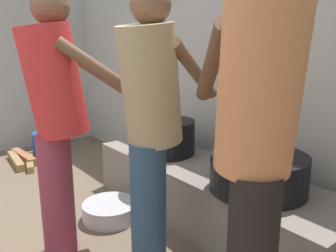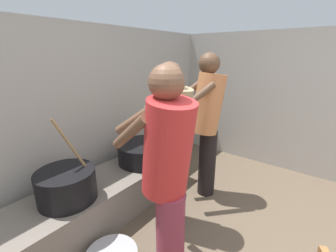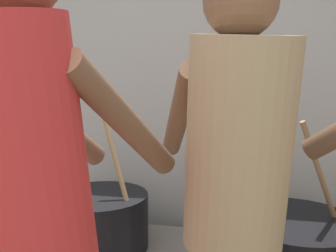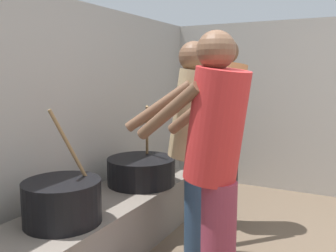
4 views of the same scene
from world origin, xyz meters
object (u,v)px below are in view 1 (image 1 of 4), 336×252
at_px(bucket_blue_plastic, 47,142).
at_px(cooking_pot_secondary, 258,172).
at_px(cooking_pot_main, 165,137).
at_px(cook_in_tan_shirt, 151,117).
at_px(cook_in_orange_shirt, 256,133).
at_px(metal_mixing_bowl, 110,211).
at_px(cook_in_red_shirt, 57,110).

bearing_deg(bucket_blue_plastic, cooking_pot_secondary, 6.33).
xyz_separation_m(cooking_pot_main, cook_in_tan_shirt, (0.68, -0.61, 0.35)).
distance_m(cooking_pot_main, bucket_blue_plastic, 2.02).
height_order(cooking_pot_main, cook_in_orange_shirt, cook_in_orange_shirt).
relative_size(cook_in_tan_shirt, metal_mixing_bowl, 3.81).
relative_size(cook_in_orange_shirt, metal_mixing_bowl, 3.98).
bearing_deg(cooking_pot_main, cook_in_orange_shirt, -24.13).
bearing_deg(cook_in_orange_shirt, cook_in_red_shirt, -163.67).
bearing_deg(cooking_pot_secondary, cooking_pot_main, 179.49).
distance_m(cooking_pot_main, cook_in_orange_shirt, 1.54).
height_order(cook_in_red_shirt, metal_mixing_bowl, cook_in_red_shirt).
relative_size(cooking_pot_main, cook_in_tan_shirt, 0.46).
bearing_deg(metal_mixing_bowl, cook_in_red_shirt, -65.73).
height_order(cooking_pot_secondary, cook_in_red_shirt, cook_in_red_shirt).
distance_m(cook_in_tan_shirt, metal_mixing_bowl, 1.07).
bearing_deg(bucket_blue_plastic, cook_in_tan_shirt, -6.19).
height_order(cook_in_red_shirt, cook_in_orange_shirt, cook_in_orange_shirt).
bearing_deg(cook_in_tan_shirt, bucket_blue_plastic, 173.81).
distance_m(cook_in_orange_shirt, metal_mixing_bowl, 1.61).
bearing_deg(cook_in_red_shirt, cooking_pot_secondary, 51.74).
bearing_deg(cook_in_tan_shirt, cooking_pot_secondary, 66.36).
height_order(cooking_pot_secondary, bucket_blue_plastic, cooking_pot_secondary).
relative_size(cooking_pot_main, metal_mixing_bowl, 1.76).
relative_size(cook_in_red_shirt, cook_in_tan_shirt, 1.01).
distance_m(cook_in_orange_shirt, bucket_blue_plastic, 3.41).
bearing_deg(cook_in_orange_shirt, cooking_pot_main, 155.87).
bearing_deg(metal_mixing_bowl, cooking_pot_secondary, 29.32).
relative_size(cooking_pot_secondary, cook_in_orange_shirt, 0.41).
xyz_separation_m(cooking_pot_main, cook_in_orange_shirt, (1.36, -0.61, 0.40)).
bearing_deg(bucket_blue_plastic, metal_mixing_bowl, -5.86).
distance_m(cook_in_red_shirt, cook_in_tan_shirt, 0.58).
distance_m(cook_in_tan_shirt, bucket_blue_plastic, 2.75).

